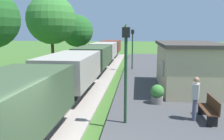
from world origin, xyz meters
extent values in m
cube|color=#384C33|center=(-2.40, 0.91, 1.58)|extent=(2.50, 5.60, 1.60)
cube|color=black|center=(-2.40, 0.91, 0.93)|extent=(2.10, 5.15, 0.50)
cylinder|color=black|center=(-2.40, 2.70, 0.68)|extent=(1.56, 0.84, 0.84)
cylinder|color=black|center=(-2.40, 3.86, 0.93)|extent=(0.20, 0.30, 0.20)
cube|color=gray|center=(-2.40, 7.51, 1.58)|extent=(2.50, 5.60, 1.60)
cube|color=black|center=(-2.40, 7.51, 0.93)|extent=(2.10, 5.15, 0.50)
cylinder|color=black|center=(-2.40, 9.30, 0.68)|extent=(1.56, 0.84, 0.84)
cylinder|color=black|center=(-2.40, 5.71, 0.68)|extent=(1.56, 0.84, 0.84)
cylinder|color=black|center=(-2.40, 10.46, 0.93)|extent=(0.20, 0.30, 0.20)
cylinder|color=black|center=(-2.40, 4.56, 0.93)|extent=(0.20, 0.30, 0.20)
cube|color=#384C33|center=(-2.40, 14.11, 1.58)|extent=(2.50, 5.60, 1.60)
cube|color=black|center=(-2.40, 14.11, 0.93)|extent=(2.10, 5.15, 0.50)
cylinder|color=black|center=(-2.40, 15.90, 0.68)|extent=(1.56, 0.84, 0.84)
cylinder|color=black|center=(-2.40, 12.31, 0.68)|extent=(1.56, 0.84, 0.84)
cylinder|color=black|center=(-2.40, 17.06, 0.93)|extent=(0.20, 0.30, 0.20)
cylinder|color=black|center=(-2.40, 11.16, 0.93)|extent=(0.20, 0.30, 0.20)
cube|color=gray|center=(-2.40, 20.71, 1.58)|extent=(2.50, 5.60, 1.60)
cube|color=black|center=(-2.40, 20.71, 0.93)|extent=(2.10, 5.15, 0.50)
cylinder|color=black|center=(-2.40, 22.50, 0.68)|extent=(1.56, 0.84, 0.84)
cylinder|color=black|center=(-2.40, 18.91, 0.68)|extent=(1.56, 0.84, 0.84)
cylinder|color=black|center=(-2.40, 23.66, 0.93)|extent=(0.20, 0.30, 0.20)
cylinder|color=black|center=(-2.40, 17.76, 0.93)|extent=(0.20, 0.30, 0.20)
cube|color=brown|center=(-2.40, 27.31, 1.58)|extent=(2.50, 5.60, 1.60)
cube|color=black|center=(-2.40, 27.31, 0.93)|extent=(2.10, 5.15, 0.50)
cylinder|color=black|center=(-2.40, 29.10, 0.68)|extent=(1.56, 0.84, 0.84)
cylinder|color=black|center=(-2.40, 25.51, 0.68)|extent=(1.56, 0.84, 0.84)
cylinder|color=black|center=(-2.40, 30.26, 0.93)|extent=(0.20, 0.30, 0.20)
cylinder|color=black|center=(-2.40, 24.36, 0.93)|extent=(0.20, 0.30, 0.20)
cube|color=tan|center=(4.40, 8.75, 1.55)|extent=(3.20, 5.50, 2.60)
cube|color=#3D3833|center=(4.40, 8.75, 2.94)|extent=(3.50, 5.80, 0.18)
cube|color=black|center=(2.79, 7.65, 1.68)|extent=(0.03, 0.90, 0.80)
cube|color=#422819|center=(4.09, 3.82, 0.69)|extent=(0.42, 1.50, 0.04)
cube|color=#422819|center=(4.28, 3.82, 0.93)|extent=(0.04, 1.50, 0.45)
cube|color=black|center=(4.09, 3.22, 0.46)|extent=(0.38, 0.06, 0.42)
cube|color=black|center=(4.09, 4.42, 0.46)|extent=(0.38, 0.06, 0.42)
cube|color=#422819|center=(4.09, 14.22, 0.69)|extent=(0.42, 1.50, 0.04)
cube|color=#422819|center=(4.28, 14.22, 0.93)|extent=(0.04, 1.50, 0.45)
cube|color=black|center=(4.09, 13.62, 0.46)|extent=(0.38, 0.06, 0.42)
cube|color=black|center=(4.09, 14.82, 0.46)|extent=(0.38, 0.06, 0.42)
cylinder|color=#474C66|center=(3.57, 3.73, 0.68)|extent=(0.15, 0.15, 0.86)
cylinder|color=#474C66|center=(3.63, 3.88, 0.68)|extent=(0.15, 0.15, 0.86)
cube|color=#B2ADA8|center=(3.60, 3.81, 1.41)|extent=(0.36, 0.44, 0.60)
sphere|color=#936B51|center=(3.60, 3.81, 1.85)|extent=(0.22, 0.22, 0.22)
cylinder|color=slate|center=(2.34, 5.74, 0.42)|extent=(0.56, 0.56, 0.34)
sphere|color=#387A33|center=(2.34, 5.74, 0.85)|extent=(0.64, 0.64, 0.64)
cylinder|color=#193823|center=(0.94, 3.23, 1.85)|extent=(0.11, 0.11, 3.20)
cube|color=black|center=(0.94, 3.23, 3.63)|extent=(0.28, 0.28, 0.36)
sphere|color=#F2E5BF|center=(0.94, 3.23, 3.63)|extent=(0.20, 0.20, 0.20)
cone|color=#193823|center=(0.94, 3.23, 3.87)|extent=(0.20, 0.20, 0.16)
cylinder|color=#193823|center=(0.94, 15.64, 1.85)|extent=(0.11, 0.11, 3.20)
cube|color=black|center=(0.94, 15.64, 3.63)|extent=(0.28, 0.28, 0.36)
sphere|color=#F2E5BF|center=(0.94, 15.64, 3.63)|extent=(0.20, 0.20, 0.20)
cone|color=#193823|center=(0.94, 15.64, 3.87)|extent=(0.20, 0.20, 0.16)
cylinder|color=#4C3823|center=(-6.53, 15.50, 1.53)|extent=(0.28, 0.28, 3.05)
sphere|color=#387A33|center=(-6.53, 15.50, 4.74)|extent=(4.51, 4.51, 4.51)
cylinder|color=#4C3823|center=(-6.28, 23.56, 1.10)|extent=(0.28, 0.28, 2.20)
sphere|color=#235B23|center=(-6.28, 23.56, 3.73)|extent=(4.08, 4.08, 4.08)
camera|label=1|loc=(1.32, -4.80, 3.66)|focal=35.89mm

